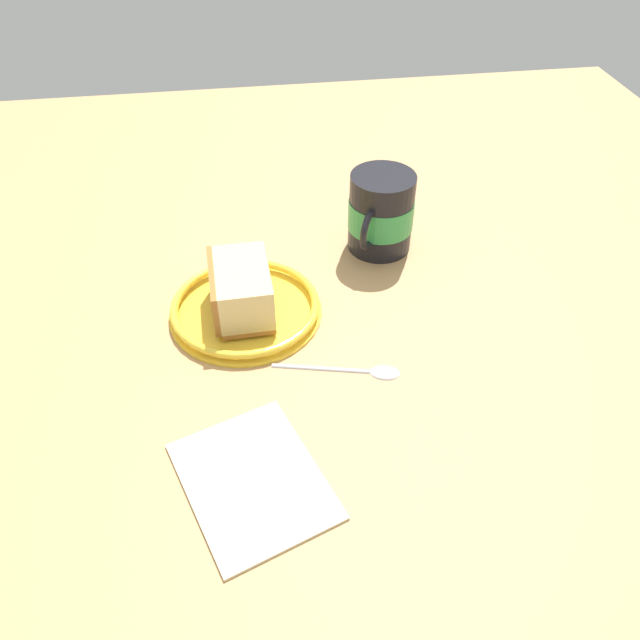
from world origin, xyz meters
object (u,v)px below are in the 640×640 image
tea_mug (381,213)px  folded_napkin (253,480)px  small_plate (246,308)px  cake_slice (241,289)px  teaspoon (363,369)px

tea_mug → folded_napkin: tea_mug is taller
small_plate → cake_slice: 2.69cm
tea_mug → folded_napkin: (-17.96, -32.12, -4.61)cm
small_plate → teaspoon: size_ratio=1.31×
tea_mug → cake_slice: bearing=-149.3°
cake_slice → teaspoon: cake_slice is taller
small_plate → tea_mug: size_ratio=1.71×
cake_slice → tea_mug: 20.40cm
cake_slice → folded_napkin: (-0.46, -21.73, -3.17)cm
cake_slice → teaspoon: bearing=-43.2°
cake_slice → teaspoon: (11.30, -10.59, -3.12)cm
cake_slice → folded_napkin: bearing=-91.2°
cake_slice → tea_mug: size_ratio=0.98×
folded_napkin → cake_slice: bearing=88.8°
teaspoon → folded_napkin: teaspoon is taller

